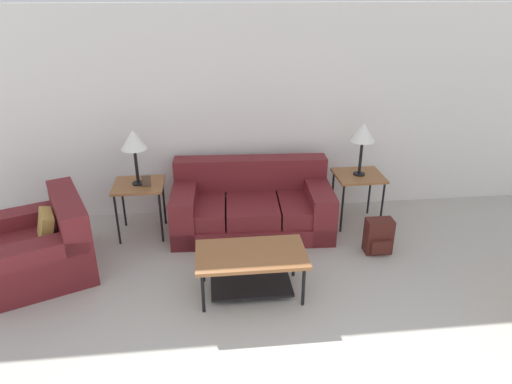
% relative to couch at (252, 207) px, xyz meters
% --- Properties ---
extents(wall_back, '(8.85, 0.06, 2.60)m').
position_rel_couch_xyz_m(wall_back, '(0.17, 0.60, 1.01)').
color(wall_back, white).
rests_on(wall_back, ground_plane).
extents(couch, '(1.95, 1.06, 0.82)m').
position_rel_couch_xyz_m(couch, '(0.00, 0.00, 0.00)').
color(couch, maroon).
rests_on(couch, ground_plane).
extents(armchair, '(1.34, 1.39, 0.80)m').
position_rel_couch_xyz_m(armchair, '(-2.27, -0.71, -0.01)').
color(armchair, maroon).
rests_on(armchair, ground_plane).
extents(coffee_table, '(1.05, 0.61, 0.46)m').
position_rel_couch_xyz_m(coffee_table, '(-0.14, -1.32, 0.05)').
color(coffee_table, '#935B33').
rests_on(coffee_table, ground_plane).
extents(side_table_left, '(0.58, 0.53, 0.66)m').
position_rel_couch_xyz_m(side_table_left, '(-1.33, 0.01, 0.30)').
color(side_table_left, '#935B33').
rests_on(side_table_left, ground_plane).
extents(side_table_right, '(0.58, 0.53, 0.66)m').
position_rel_couch_xyz_m(side_table_right, '(1.32, 0.01, 0.30)').
color(side_table_right, '#935B33').
rests_on(side_table_right, ground_plane).
extents(table_lamp_left, '(0.29, 0.29, 0.65)m').
position_rel_couch_xyz_m(table_lamp_left, '(-1.33, 0.01, 0.89)').
color(table_lamp_left, black).
rests_on(table_lamp_left, side_table_left).
extents(table_lamp_right, '(0.29, 0.29, 0.65)m').
position_rel_couch_xyz_m(table_lamp_right, '(1.32, 0.01, 0.89)').
color(table_lamp_right, black).
rests_on(table_lamp_right, side_table_right).
extents(backpack, '(0.30, 0.26, 0.41)m').
position_rel_couch_xyz_m(backpack, '(1.36, -0.72, -0.09)').
color(backpack, '#4C1E19').
rests_on(backpack, ground_plane).
extents(picture_frame, '(0.10, 0.04, 0.13)m').
position_rel_couch_xyz_m(picture_frame, '(-1.22, -0.07, 0.43)').
color(picture_frame, '#4C3828').
rests_on(picture_frame, side_table_left).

